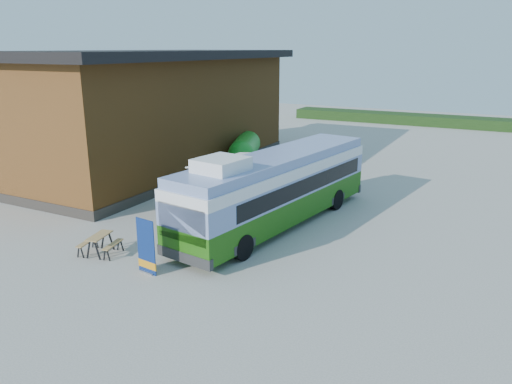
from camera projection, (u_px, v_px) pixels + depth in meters
The scene contains 10 objects.
ground at pixel (215, 247), 19.93m from camera, with size 100.00×100.00×0.00m, color #BCB7AD.
barn at pixel (158, 113), 32.11m from camera, with size 9.60×21.20×7.50m.
hedge at pixel (491, 124), 48.63m from camera, with size 40.00×3.00×1.00m, color #264419.
bus at pixel (276, 187), 21.97m from camera, with size 4.34×12.36×3.72m.
awning at pixel (239, 161), 22.72m from camera, with size 3.17×4.49×0.52m.
banner at pixel (146, 251), 17.41m from camera, with size 0.87×0.27×2.02m.
picnic_table at pixel (100, 240), 19.10m from camera, with size 1.60×1.48×0.78m.
person_a at pixel (221, 185), 25.27m from camera, with size 0.69×0.45×1.90m, color #999999.
person_b at pixel (198, 180), 26.61m from camera, with size 0.83×0.65×1.72m, color #999999.
slurry_tanker at pixel (245, 149), 33.13m from camera, with size 3.02×5.35×2.09m.
Camera 1 is at (10.00, -15.69, 7.67)m, focal length 35.00 mm.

